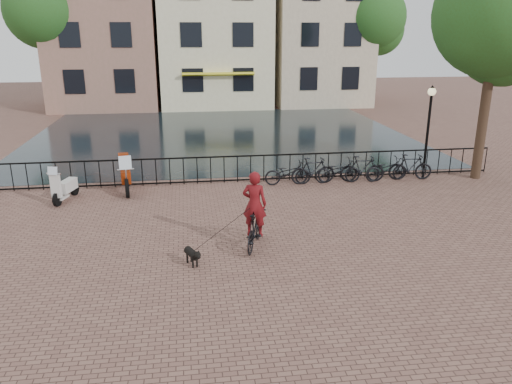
{
  "coord_description": "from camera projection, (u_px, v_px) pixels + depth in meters",
  "views": [
    {
      "loc": [
        -1.81,
        -9.93,
        5.41
      ],
      "look_at": [
        0.0,
        3.0,
        1.2
      ],
      "focal_mm": 35.0,
      "sensor_mm": 36.0,
      "label": 1
    }
  ],
  "objects": [
    {
      "name": "railing",
      "position": [
        237.0,
        169.0,
        18.65
      ],
      "size": [
        20.0,
        0.05,
        1.02
      ],
      "color": "black",
      "rests_on": "ground"
    },
    {
      "name": "parked_bike_5",
      "position": [
        410.0,
        167.0,
        18.95
      ],
      "size": [
        1.7,
        0.63,
        1.0
      ],
      "primitive_type": "imported",
      "rotation": [
        0.0,
        0.0,
        1.48
      ],
      "color": "black",
      "rests_on": "ground"
    },
    {
      "name": "ground",
      "position": [
        274.0,
        283.0,
        11.26
      ],
      "size": [
        100.0,
        100.0,
        0.0
      ],
      "primitive_type": "plane",
      "color": "brown",
      "rests_on": "ground"
    },
    {
      "name": "canal_water",
      "position": [
        220.0,
        134.0,
        27.57
      ],
      "size": [
        20.0,
        20.0,
        0.0
      ],
      "primitive_type": "plane",
      "color": "black",
      "rests_on": "ground"
    },
    {
      "name": "tree_far_left",
      "position": [
        43.0,
        11.0,
        33.19
      ],
      "size": [
        5.04,
        5.04,
        9.27
      ],
      "color": "black",
      "rests_on": "ground"
    },
    {
      "name": "canal_house_mid",
      "position": [
        213.0,
        25.0,
        37.79
      ],
      "size": [
        8.0,
        9.5,
        11.8
      ],
      "color": "beige",
      "rests_on": "ground"
    },
    {
      "name": "parked_bike_0",
      "position": [
        288.0,
        173.0,
        18.34
      ],
      "size": [
        1.72,
        0.61,
        0.9
      ],
      "primitive_type": "imported",
      "rotation": [
        0.0,
        0.0,
        1.56
      ],
      "color": "black",
      "rests_on": "ground"
    },
    {
      "name": "tree_near_right",
      "position": [
        498.0,
        15.0,
        17.53
      ],
      "size": [
        4.48,
        4.48,
        8.24
      ],
      "color": "black",
      "rests_on": "ground"
    },
    {
      "name": "parked_bike_2",
      "position": [
        338.0,
        171.0,
        18.59
      ],
      "size": [
        1.73,
        0.62,
        0.9
      ],
      "primitive_type": "imported",
      "rotation": [
        0.0,
        0.0,
        1.56
      ],
      "color": "black",
      "rests_on": "ground"
    },
    {
      "name": "cyclist",
      "position": [
        255.0,
        214.0,
        12.87
      ],
      "size": [
        1.05,
        1.83,
        2.41
      ],
      "rotation": [
        0.0,
        0.0,
        2.81
      ],
      "color": "black",
      "rests_on": "ground"
    },
    {
      "name": "parked_bike_3",
      "position": [
        362.0,
        169.0,
        18.7
      ],
      "size": [
        1.7,
        0.64,
        1.0
      ],
      "primitive_type": "imported",
      "rotation": [
        0.0,
        0.0,
        1.47
      ],
      "color": "black",
      "rests_on": "ground"
    },
    {
      "name": "canal_house_right",
      "position": [
        316.0,
        15.0,
        38.62
      ],
      "size": [
        7.0,
        9.0,
        13.3
      ],
      "color": "tan",
      "rests_on": "ground"
    },
    {
      "name": "parked_bike_1",
      "position": [
        313.0,
        171.0,
        18.45
      ],
      "size": [
        1.69,
        0.56,
        1.0
      ],
      "primitive_type": "imported",
      "rotation": [
        0.0,
        0.0,
        1.63
      ],
      "color": "black",
      "rests_on": "ground"
    },
    {
      "name": "scooter",
      "position": [
        65.0,
        181.0,
        16.56
      ],
      "size": [
        0.81,
        1.53,
        1.37
      ],
      "rotation": [
        0.0,
        0.0,
        -0.28
      ],
      "color": "silver",
      "rests_on": "ground"
    },
    {
      "name": "canal_house_left",
      "position": [
        104.0,
        17.0,
        36.58
      ],
      "size": [
        7.5,
        9.0,
        12.8
      ],
      "color": "#88634F",
      "rests_on": "ground"
    },
    {
      "name": "dog",
      "position": [
        192.0,
        256.0,
        12.07
      ],
      "size": [
        0.5,
        0.75,
        0.48
      ],
      "rotation": [
        0.0,
        0.0,
        0.42
      ],
      "color": "black",
      "rests_on": "ground"
    },
    {
      "name": "parked_bike_4",
      "position": [
        386.0,
        169.0,
        18.84
      ],
      "size": [
        1.78,
        0.83,
        0.9
      ],
      "primitive_type": "imported",
      "rotation": [
        0.0,
        0.0,
        1.71
      ],
      "color": "black",
      "rests_on": "ground"
    },
    {
      "name": "lamp_post",
      "position": [
        429.0,
        117.0,
        18.65
      ],
      "size": [
        0.3,
        0.3,
        3.45
      ],
      "color": "black",
      "rests_on": "ground"
    },
    {
      "name": "tree_far_right",
      "position": [
        373.0,
        18.0,
        36.35
      ],
      "size": [
        4.76,
        4.76,
        8.76
      ],
      "color": "black",
      "rests_on": "ground"
    },
    {
      "name": "motorcycle",
      "position": [
        125.0,
        170.0,
        17.56
      ],
      "size": [
        0.82,
        2.17,
        1.51
      ],
      "rotation": [
        0.0,
        0.0,
        0.15
      ],
      "color": "#9B2D0B",
      "rests_on": "ground"
    }
  ]
}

